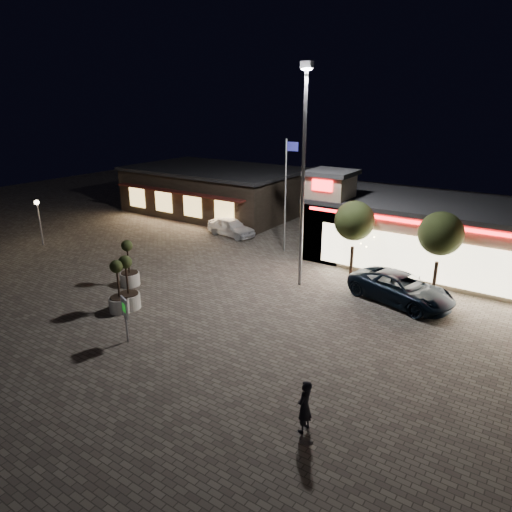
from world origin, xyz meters
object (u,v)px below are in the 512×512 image
Objects in this scene: pickup_truck at (401,288)px; white_sedan at (231,227)px; pedestrian at (305,406)px; valet_sign at (125,311)px; planter_mid at (119,296)px; planter_left at (129,271)px.

white_sedan is (-15.36, 5.15, -0.07)m from pickup_truck.
pickup_truck is at bearing -176.33° from pedestrian.
planter_mid is at bearing 144.66° from valet_sign.
valet_sign is at bearing -35.34° from planter_mid.
pedestrian is at bearing -162.16° from pickup_truck.
white_sedan is 23.35m from pedestrian.
pedestrian is at bearing -20.43° from planter_left.
pickup_truck is at bearing -100.89° from white_sedan.
planter_mid is (2.32, -2.72, 0.01)m from planter_left.
planter_mid is at bearing -158.50° from white_sedan.
pickup_truck is 12.02m from pedestrian.
pickup_truck is 14.44m from valet_sign.
pickup_truck is 2.05× the size of planter_left.
pedestrian is at bearing -12.49° from planter_mid.
white_sedan is at bearing 87.00° from pickup_truck.
white_sedan is at bearing 96.02° from planter_left.
planter_left is 0.99× the size of planter_mid.
planter_mid is at bearing -49.50° from planter_left.
planter_left reaches higher than valet_sign.
pickup_truck is 2.03× the size of planter_mid.
planter_mid reaches higher than planter_left.
valet_sign reaches higher than pedestrian.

